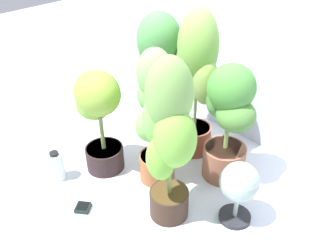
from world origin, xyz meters
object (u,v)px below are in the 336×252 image
potted_plant_front_right (168,134)px  potted_plant_back_right (228,118)px  nutrient_bottle (56,166)px  potted_plant_back_center (196,73)px  hygrometer_box (83,208)px  potted_plant_back_left (158,65)px  floor_fan (239,185)px  potted_plant_center (155,113)px  potted_plant_front_left (98,112)px

potted_plant_front_right → potted_plant_back_right: potted_plant_front_right is taller
potted_plant_back_right → nutrient_bottle: bearing=-132.1°
potted_plant_back_center → hygrometer_box: 1.05m
potted_plant_back_left → floor_fan: potted_plant_back_left is taller
potted_plant_front_right → potted_plant_back_right: 0.50m
nutrient_bottle → potted_plant_center: bearing=45.8°
potted_plant_back_center → nutrient_bottle: 1.05m
potted_plant_back_center → nutrient_bottle: bearing=-114.5°
potted_plant_back_left → floor_fan: 0.98m
potted_plant_front_left → potted_plant_back_right: potted_plant_back_right is taller
potted_plant_back_center → potted_plant_center: bearing=-82.5°
potted_plant_front_left → nutrient_bottle: bearing=-108.8°
potted_plant_back_center → floor_fan: bearing=-27.1°
potted_plant_back_center → potted_plant_front_right: bearing=-60.1°
potted_plant_back_right → nutrient_bottle: size_ratio=3.74×
potted_plant_center → floor_fan: (0.55, 0.09, -0.23)m
potted_plant_center → potted_plant_back_right: (0.27, 0.33, -0.06)m
potted_plant_front_left → potted_plant_back_right: (0.60, 0.49, 0.01)m
potted_plant_front_left → floor_fan: bearing=15.4°
potted_plant_back_center → potted_plant_back_left: (-0.29, -0.05, -0.03)m
potted_plant_front_right → floor_fan: potted_plant_front_right is taller
potted_plant_center → floor_fan: bearing=8.8°
potted_plant_back_left → hygrometer_box: potted_plant_back_left is taller
floor_fan → nutrient_bottle: (-0.99, -0.53, -0.16)m
potted_plant_center → potted_plant_back_right: bearing=51.1°
potted_plant_back_center → potted_plant_back_left: potted_plant_back_center is taller
potted_plant_back_left → potted_plant_front_left: bearing=-89.4°
potted_plant_center → potted_plant_back_right: potted_plant_center is taller
potted_plant_center → potted_plant_back_left: potted_plant_back_left is taller
potted_plant_front_left → hygrometer_box: size_ratio=6.13×
potted_plant_front_left → nutrient_bottle: size_ratio=3.37×
potted_plant_back_center → potted_plant_front_right: size_ratio=1.04×
potted_plant_front_right → nutrient_bottle: bearing=-157.5°
hygrometer_box → floor_fan: size_ratio=0.29×
hygrometer_box → potted_plant_front_right: bearing=94.3°
potted_plant_front_right → nutrient_bottle: potted_plant_front_right is taller
potted_plant_back_left → potted_plant_back_center: bearing=10.3°
potted_plant_back_right → potted_plant_back_center: bearing=168.9°
floor_fan → nutrient_bottle: bearing=15.7°
potted_plant_front_left → potted_plant_back_right: size_ratio=0.90×
potted_plant_back_center → potted_plant_front_left: 0.65m
hygrometer_box → potted_plant_front_left: bearing=178.2°
floor_fan → potted_plant_back_center: bearing=-39.8°
hygrometer_box → potted_plant_back_right: bearing=118.1°
hygrometer_box → nutrient_bottle: nutrient_bottle is taller
potted_plant_center → hygrometer_box: 0.69m
potted_plant_center → potted_plant_front_right: potted_plant_front_right is taller
floor_fan → potted_plant_back_right: bearing=-53.5°
floor_fan → potted_plant_front_left: bearing=2.7°
potted_plant_back_center → floor_fan: (0.60, -0.31, -0.33)m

